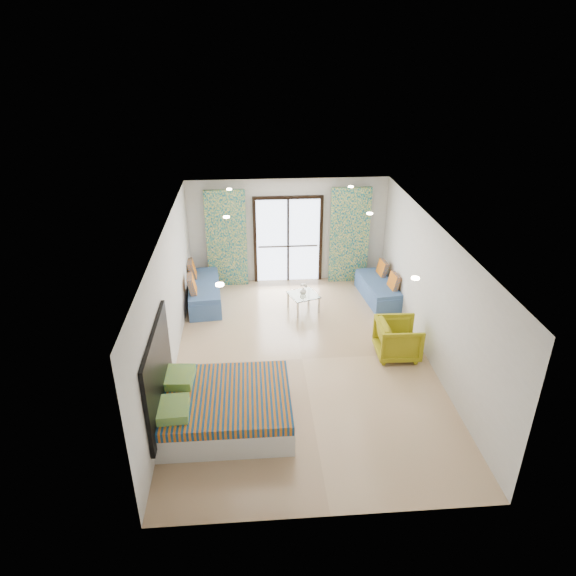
{
  "coord_description": "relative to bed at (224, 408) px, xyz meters",
  "views": [
    {
      "loc": [
        -0.94,
        -8.52,
        5.8
      ],
      "look_at": [
        -0.22,
        0.9,
        1.15
      ],
      "focal_mm": 32.0,
      "sensor_mm": 36.0,
      "label": 1
    }
  ],
  "objects": [
    {
      "name": "downlight_c",
      "position": [
        0.08,
        2.77,
        2.36
      ],
      "size": [
        0.12,
        0.12,
        0.02
      ],
      "primitive_type": "cylinder",
      "color": "#FFE0B2",
      "rests_on": "ceiling"
    },
    {
      "name": "balcony_rail",
      "position": [
        1.48,
        5.5,
        0.64
      ],
      "size": [
        1.52,
        0.03,
        0.04
      ],
      "primitive_type": "cube",
      "color": "#595451",
      "rests_on": "balcony_door"
    },
    {
      "name": "floor",
      "position": [
        1.48,
        1.77,
        -0.31
      ],
      "size": [
        5.0,
        7.5,
        0.01
      ],
      "primitive_type": null,
      "color": "tan",
      "rests_on": "ground"
    },
    {
      "name": "vase",
      "position": [
        1.7,
        3.82,
        0.18
      ],
      "size": [
        0.17,
        0.18,
        0.16
      ],
      "primitive_type": "imported",
      "rotation": [
        0.0,
        0.0,
        0.1
      ],
      "color": "white",
      "rests_on": "coffee_table"
    },
    {
      "name": "bed",
      "position": [
        0.0,
        0.0,
        0.0
      ],
      "size": [
        2.15,
        1.75,
        0.74
      ],
      "color": "silver",
      "rests_on": "floor"
    },
    {
      "name": "downlight_f",
      "position": [
        2.88,
        4.77,
        2.36
      ],
      "size": [
        0.12,
        0.12,
        0.02
      ],
      "primitive_type": "cylinder",
      "color": "#FFE0B2",
      "rests_on": "ceiling"
    },
    {
      "name": "downlight_d",
      "position": [
        2.88,
        2.77,
        2.36
      ],
      "size": [
        0.12,
        0.12,
        0.02
      ],
      "primitive_type": "cylinder",
      "color": "#FFE0B2",
      "rests_on": "ceiling"
    },
    {
      "name": "daybed_right",
      "position": [
        3.59,
        4.25,
        -0.05
      ],
      "size": [
        0.83,
        1.73,
        0.82
      ],
      "rotation": [
        0.0,
        0.0,
        0.11
      ],
      "color": "#3D5D93",
      "rests_on": "floor"
    },
    {
      "name": "ceiling",
      "position": [
        1.48,
        1.77,
        2.39
      ],
      "size": [
        5.0,
        7.5,
        0.01
      ],
      "primitive_type": null,
      "color": "silver",
      "rests_on": "ground"
    },
    {
      "name": "downlight_e",
      "position": [
        0.08,
        4.77,
        2.36
      ],
      "size": [
        0.12,
        0.12,
        0.02
      ],
      "primitive_type": "cylinder",
      "color": "#FFE0B2",
      "rests_on": "ceiling"
    },
    {
      "name": "downlight_b",
      "position": [
        2.88,
        -0.23,
        2.36
      ],
      "size": [
        0.12,
        0.12,
        0.02
      ],
      "primitive_type": "cylinder",
      "color": "#FFE0B2",
      "rests_on": "ceiling"
    },
    {
      "name": "wall_back",
      "position": [
        1.48,
        5.52,
        1.04
      ],
      "size": [
        5.0,
        0.01,
        2.7
      ],
      "primitive_type": null,
      "color": "silver",
      "rests_on": "ground"
    },
    {
      "name": "switch_plate",
      "position": [
        -0.99,
        1.25,
        0.74
      ],
      "size": [
        0.02,
        0.1,
        0.1
      ],
      "primitive_type": "cube",
      "color": "silver",
      "rests_on": "wall_left"
    },
    {
      "name": "coffee_table",
      "position": [
        1.71,
        3.8,
        0.06
      ],
      "size": [
        0.8,
        0.8,
        0.72
      ],
      "rotation": [
        0.0,
        0.0,
        0.34
      ],
      "color": "silver",
      "rests_on": "floor"
    },
    {
      "name": "balcony_door",
      "position": [
        1.48,
        5.49,
        0.95
      ],
      "size": [
        1.76,
        0.08,
        2.28
      ],
      "color": "black",
      "rests_on": "floor"
    },
    {
      "name": "daybed_left",
      "position": [
        -0.64,
        4.36,
        -0.02
      ],
      "size": [
        0.9,
        1.95,
        0.93
      ],
      "rotation": [
        0.0,
        0.0,
        0.09
      ],
      "color": "#3D5D93",
      "rests_on": "floor"
    },
    {
      "name": "wall_front",
      "position": [
        1.48,
        -1.98,
        1.04
      ],
      "size": [
        5.0,
        0.01,
        2.7
      ],
      "primitive_type": null,
      "color": "silver",
      "rests_on": "ground"
    },
    {
      "name": "headboard",
      "position": [
        -0.98,
        -0.0,
        0.74
      ],
      "size": [
        0.06,
        2.1,
        1.5
      ],
      "primitive_type": "cube",
      "color": "black",
      "rests_on": "floor"
    },
    {
      "name": "armchair",
      "position": [
        3.39,
        1.76,
        0.11
      ],
      "size": [
        0.79,
        0.84,
        0.85
      ],
      "primitive_type": "imported",
      "rotation": [
        0.0,
        0.0,
        1.54
      ],
      "color": "#9B9314",
      "rests_on": "floor"
    },
    {
      "name": "downlight_a",
      "position": [
        0.08,
        -0.23,
        2.36
      ],
      "size": [
        0.12,
        0.12,
        0.02
      ],
      "primitive_type": "cylinder",
      "color": "#FFE0B2",
      "rests_on": "ceiling"
    },
    {
      "name": "curtain_right",
      "position": [
        3.03,
        5.34,
        0.94
      ],
      "size": [
        1.0,
        0.1,
        2.5
      ],
      "primitive_type": "cube",
      "color": "beige",
      "rests_on": "floor"
    },
    {
      "name": "curtain_left",
      "position": [
        -0.07,
        5.34,
        0.94
      ],
      "size": [
        1.0,
        0.1,
        2.5
      ],
      "primitive_type": "cube",
      "color": "beige",
      "rests_on": "floor"
    },
    {
      "name": "wall_right",
      "position": [
        3.98,
        1.77,
        1.04
      ],
      "size": [
        0.01,
        7.5,
        2.7
      ],
      "primitive_type": null,
      "color": "silver",
      "rests_on": "ground"
    },
    {
      "name": "wall_left",
      "position": [
        -1.02,
        1.77,
        1.04
      ],
      "size": [
        0.01,
        7.5,
        2.7
      ],
      "primitive_type": null,
      "color": "silver",
      "rests_on": "ground"
    }
  ]
}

